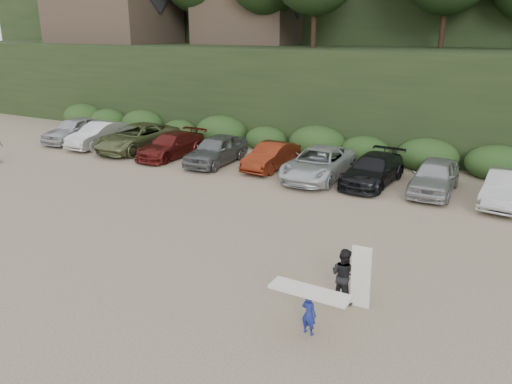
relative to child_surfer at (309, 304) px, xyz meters
The scene contains 4 objects.
ground 5.50m from the child_surfer, 148.86° to the left, with size 120.00×120.00×0.00m, color tan.
parked_cars 14.63m from the child_surfer, 118.11° to the left, with size 34.14×5.99×1.62m.
child_surfer is the anchor object (origin of this frame).
adult_surfer 1.92m from the child_surfer, 82.36° to the left, with size 1.26×0.79×1.86m.
Camera 1 is at (8.69, -12.87, 7.29)m, focal length 35.00 mm.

